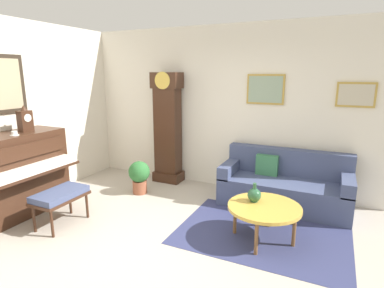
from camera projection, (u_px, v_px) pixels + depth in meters
ground_plane at (151, 253)px, 3.61m from camera, size 6.40×6.00×0.10m
wall_back at (223, 108)px, 5.39m from camera, size 5.30×0.13×2.80m
area_rug at (262, 233)px, 3.94m from camera, size 2.10×1.50×0.01m
piano at (14, 175)px, 4.35m from camera, size 0.87×1.44×1.18m
piano_bench at (60, 196)px, 4.10m from camera, size 0.42×0.70×0.48m
grandfather_clock at (168, 131)px, 5.68m from camera, size 0.52×0.34×2.03m
couch at (284, 185)px, 4.76m from camera, size 1.90×0.80×0.84m
coffee_table at (264, 208)px, 3.71m from camera, size 0.88×0.88×0.45m
mantel_clock at (25, 120)px, 4.42m from camera, size 0.13×0.18×0.38m
teacup at (14, 134)px, 4.16m from camera, size 0.12×0.12×0.06m
green_jug at (254, 195)px, 3.81m from camera, size 0.17×0.17×0.24m
potted_plant at (139, 175)px, 5.21m from camera, size 0.36×0.36×0.56m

